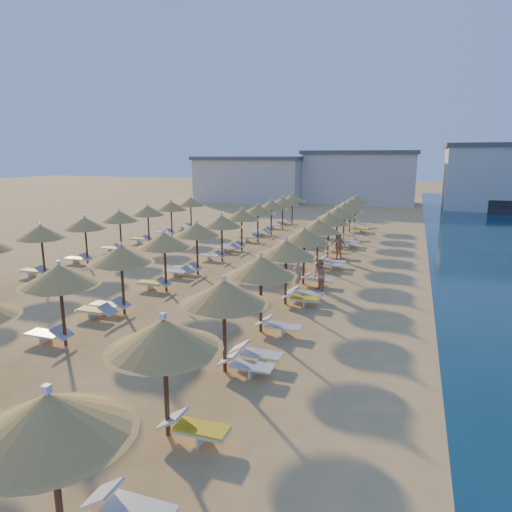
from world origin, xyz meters
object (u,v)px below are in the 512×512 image
at_px(beachgoer_c, 339,246).
at_px(beachgoer_b, 320,275).
at_px(beachgoer_a, 297,271).
at_px(parasol_row_west, 210,226).
at_px(parasol_row_east, 312,231).

height_order(beachgoer_c, beachgoer_b, beachgoer_c).
relative_size(beachgoer_a, beachgoer_b, 1.16).
bearing_deg(parasol_row_west, beachgoer_c, 32.61).
bearing_deg(beachgoer_a, beachgoer_c, 155.95).
height_order(parasol_row_east, parasol_row_west, same).
bearing_deg(beachgoer_a, beachgoer_b, 74.39).
bearing_deg(parasol_row_east, beachgoer_a, -92.39).
relative_size(parasol_row_west, beachgoer_b, 25.90).
height_order(parasol_row_west, beachgoer_a, parasol_row_west).
xyz_separation_m(parasol_row_east, beachgoer_c, (0.82, 4.43, -1.60)).
height_order(beachgoer_a, beachgoer_b, beachgoer_a).
distance_m(beachgoer_a, beachgoer_c, 7.18).
bearing_deg(parasol_row_west, beachgoer_b, -20.48).
distance_m(parasol_row_west, beachgoer_c, 8.38).
bearing_deg(beachgoer_b, parasol_row_west, -154.83).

